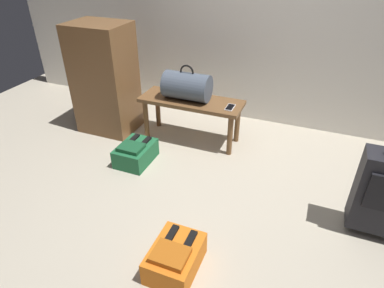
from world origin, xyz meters
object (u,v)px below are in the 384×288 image
at_px(backpack_green, 136,153).
at_px(side_cabinet, 105,79).
at_px(duffel_bag_slate, 187,86).
at_px(backpack_orange, 175,257).
at_px(cell_phone, 230,107).
at_px(bench, 191,106).

relative_size(backpack_green, side_cabinet, 0.35).
xyz_separation_m(duffel_bag_slate, backpack_orange, (0.54, -1.50, -0.48)).
xyz_separation_m(cell_phone, backpack_orange, (0.10, -1.46, -0.35)).
bearing_deg(duffel_bag_slate, backpack_orange, -70.14).
xyz_separation_m(backpack_orange, backpack_green, (-0.82, 0.93, 0.00)).
distance_m(duffel_bag_slate, backpack_green, 0.79).
height_order(duffel_bag_slate, backpack_green, duffel_bag_slate).
bearing_deg(bench, side_cabinet, -173.64).
relative_size(backpack_orange, side_cabinet, 0.35).
bearing_deg(cell_phone, side_cabinet, -177.18).
distance_m(bench, cell_phone, 0.41).
distance_m(cell_phone, side_cabinet, 1.30).
bearing_deg(bench, backpack_orange, -71.63).
height_order(duffel_bag_slate, side_cabinet, side_cabinet).
xyz_separation_m(bench, backpack_green, (-0.32, -0.57, -0.27)).
xyz_separation_m(bench, backpack_orange, (0.50, -1.50, -0.27)).
distance_m(backpack_orange, backpack_green, 1.23).
xyz_separation_m(duffel_bag_slate, backpack_green, (-0.28, -0.57, -0.48)).
distance_m(duffel_bag_slate, side_cabinet, 0.86).
relative_size(backpack_orange, backpack_green, 1.00).
xyz_separation_m(bench, cell_phone, (0.40, -0.04, 0.07)).
bearing_deg(backpack_green, side_cabinet, 141.04).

